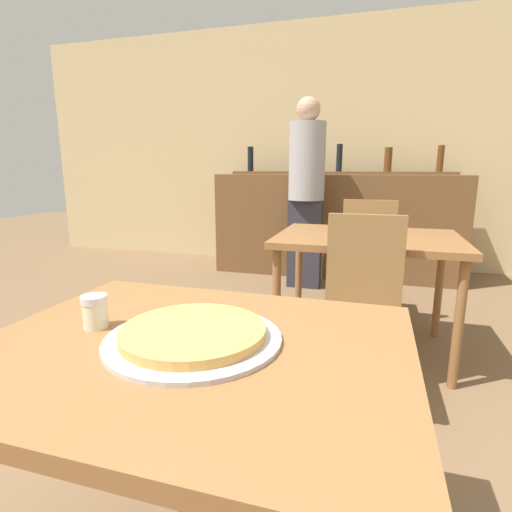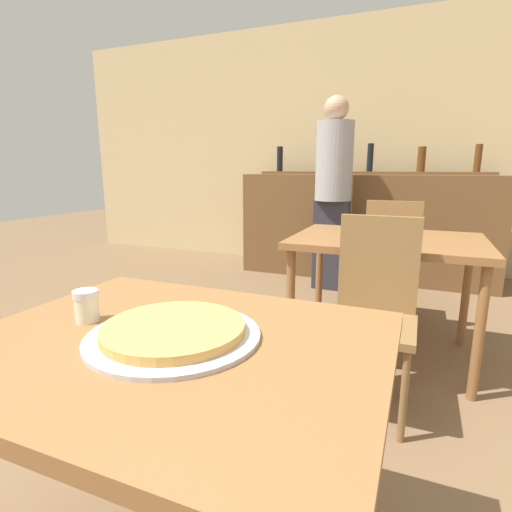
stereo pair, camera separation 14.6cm
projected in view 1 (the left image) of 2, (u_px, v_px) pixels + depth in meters
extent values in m
cube|color=#D1B784|center=(343.00, 147.00, 4.66)|extent=(8.00, 0.05, 2.80)
cube|color=brown|center=(192.00, 350.00, 0.98)|extent=(1.05, 0.83, 0.04)
cylinder|color=brown|center=(125.00, 385.00, 1.52)|extent=(0.05, 0.05, 0.70)
cylinder|color=brown|center=(379.00, 429.00, 1.26)|extent=(0.05, 0.05, 0.70)
cube|color=brown|center=(367.00, 239.00, 2.46)|extent=(1.10, 0.83, 0.04)
cylinder|color=brown|center=(276.00, 307.00, 2.35)|extent=(0.05, 0.05, 0.71)
cylinder|color=brown|center=(458.00, 326.00, 2.08)|extent=(0.05, 0.05, 0.71)
cylinder|color=brown|center=(299.00, 277.00, 3.01)|extent=(0.05, 0.05, 0.71)
cylinder|color=brown|center=(439.00, 288.00, 2.74)|extent=(0.05, 0.05, 0.71)
cube|color=brown|center=(335.00, 225.00, 4.38)|extent=(2.60, 0.56, 1.09)
cube|color=brown|center=(339.00, 173.00, 4.39)|extent=(2.39, 0.24, 0.03)
cylinder|color=black|center=(251.00, 159.00, 4.64)|extent=(0.07, 0.07, 0.28)
cylinder|color=black|center=(294.00, 158.00, 4.49)|extent=(0.08, 0.08, 0.30)
cylinder|color=black|center=(339.00, 158.00, 4.35)|extent=(0.06, 0.06, 0.29)
cylinder|color=#5B3314|center=(388.00, 160.00, 4.21)|extent=(0.08, 0.08, 0.25)
cylinder|color=#5B3314|center=(440.00, 159.00, 4.07)|extent=(0.07, 0.07, 0.26)
cube|color=olive|center=(360.00, 321.00, 1.91)|extent=(0.40, 0.40, 0.04)
cube|color=olive|center=(365.00, 261.00, 2.02)|extent=(0.38, 0.04, 0.47)
cylinder|color=olive|center=(318.00, 377.00, 1.84)|extent=(0.03, 0.03, 0.43)
cylinder|color=olive|center=(396.00, 389.00, 1.75)|extent=(0.03, 0.03, 0.43)
cylinder|color=olive|center=(327.00, 346.00, 2.16)|extent=(0.03, 0.03, 0.43)
cylinder|color=olive|center=(393.00, 355.00, 2.07)|extent=(0.03, 0.03, 0.43)
cube|color=olive|center=(367.00, 261.00, 3.15)|extent=(0.40, 0.40, 0.04)
cube|color=olive|center=(369.00, 232.00, 2.92)|extent=(0.38, 0.04, 0.47)
cylinder|color=olive|center=(387.00, 285.00, 3.31)|extent=(0.03, 0.03, 0.43)
cylinder|color=olive|center=(345.00, 281.00, 3.40)|extent=(0.03, 0.03, 0.43)
cylinder|color=olive|center=(388.00, 297.00, 2.99)|extent=(0.03, 0.03, 0.43)
cylinder|color=olive|center=(342.00, 293.00, 3.08)|extent=(0.03, 0.03, 0.43)
cylinder|color=#B7B7BC|center=(193.00, 339.00, 0.98)|extent=(0.43, 0.43, 0.01)
cylinder|color=gold|center=(193.00, 332.00, 0.98)|extent=(0.36, 0.36, 0.02)
cylinder|color=beige|center=(95.00, 315.00, 1.06)|extent=(0.06, 0.06, 0.07)
cylinder|color=silver|center=(94.00, 299.00, 1.05)|extent=(0.07, 0.07, 0.02)
cube|color=#2D2D38|center=(305.00, 244.00, 3.92)|extent=(0.32, 0.18, 0.86)
cylinder|color=#9E9EA3|center=(307.00, 162.00, 3.75)|extent=(0.34, 0.34, 0.72)
sphere|color=tan|center=(308.00, 109.00, 3.65)|extent=(0.22, 0.22, 0.22)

